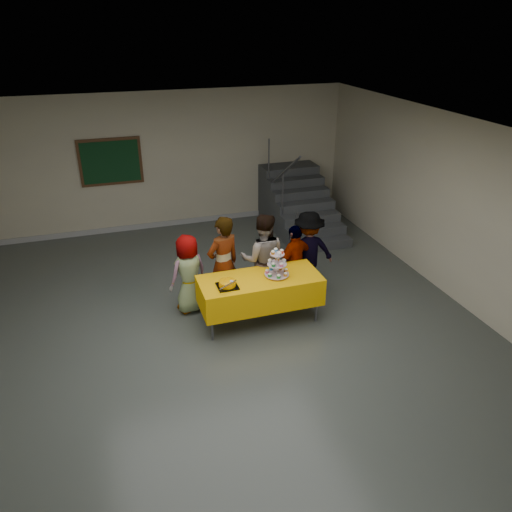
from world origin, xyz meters
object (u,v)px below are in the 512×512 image
at_px(schoolchild_c, 263,259).
at_px(schoolchild_e, 308,252).
at_px(bake_table, 260,290).
at_px(staircase, 297,205).
at_px(schoolchild_b, 223,264).
at_px(noticeboard, 111,162).
at_px(bear_cake, 227,283).
at_px(schoolchild_d, 295,263).
at_px(cupcake_stand, 277,266).
at_px(schoolchild_a, 189,274).

xyz_separation_m(schoolchild_c, schoolchild_e, (0.87, 0.15, -0.06)).
bearing_deg(bake_table, schoolchild_e, 33.15).
bearing_deg(staircase, schoolchild_b, -129.52).
bearing_deg(noticeboard, bake_table, -66.96).
relative_size(staircase, noticeboard, 1.85).
bearing_deg(noticeboard, bear_cake, -73.64).
distance_m(bear_cake, noticeboard, 4.77).
bearing_deg(schoolchild_e, noticeboard, -49.94).
bearing_deg(schoolchild_d, cupcake_stand, 21.34).
xyz_separation_m(cupcake_stand, schoolchild_e, (0.84, 0.74, -0.22)).
xyz_separation_m(cupcake_stand, schoolchild_a, (-1.25, 0.68, -0.28)).
bearing_deg(bear_cake, schoolchild_d, 25.26).
xyz_separation_m(schoolchild_a, schoolchild_b, (0.54, -0.15, 0.15)).
relative_size(schoolchild_b, schoolchild_e, 1.12).
bearing_deg(schoolchild_a, schoolchild_b, 143.96).
bearing_deg(bake_table, staircase, 59.91).
xyz_separation_m(schoolchild_d, schoolchild_e, (0.33, 0.21, 0.06)).
relative_size(schoolchild_e, staircase, 0.60).
relative_size(cupcake_stand, schoolchild_d, 0.33).
bearing_deg(staircase, schoolchild_e, -108.61).
bearing_deg(schoolchild_a, cupcake_stand, 130.31).
bearing_deg(staircase, noticeboard, 168.03).
relative_size(bake_table, staircase, 0.78).
bearing_deg(cupcake_stand, schoolchild_a, 151.32).
height_order(cupcake_stand, schoolchild_c, schoolchild_c).
height_order(schoolchild_c, noticeboard, noticeboard).
xyz_separation_m(bake_table, cupcake_stand, (0.27, -0.01, 0.39)).
distance_m(schoolchild_d, noticeboard, 4.80).
relative_size(schoolchild_a, noticeboard, 1.02).
relative_size(schoolchild_b, schoolchild_c, 1.04).
relative_size(schoolchild_c, schoolchild_e, 1.08).
xyz_separation_m(bake_table, noticeboard, (-1.87, 4.41, 1.04)).
bearing_deg(schoolchild_b, noticeboard, -91.25).
height_order(bake_table, staircase, staircase).
distance_m(bake_table, noticeboard, 4.90).
distance_m(schoolchild_c, staircase, 3.52).
bearing_deg(noticeboard, schoolchild_a, -76.57).
height_order(bake_table, schoolchild_a, schoolchild_a).
xyz_separation_m(bake_table, schoolchild_a, (-0.98, 0.67, 0.10)).
distance_m(schoolchild_a, schoolchild_e, 2.09).
distance_m(schoolchild_d, staircase, 3.32).
bearing_deg(schoolchild_c, bake_table, 83.89).
height_order(cupcake_stand, schoolchild_d, schoolchild_d).
xyz_separation_m(schoolchild_b, schoolchild_c, (0.68, 0.05, -0.03)).
bearing_deg(schoolchild_a, noticeboard, -97.58).
bearing_deg(schoolchild_c, bear_cake, 57.77).
bearing_deg(schoolchild_c, schoolchild_e, -153.97).
bearing_deg(bear_cake, bake_table, 11.76).
distance_m(bake_table, schoolchild_d, 0.95).
xyz_separation_m(bear_cake, schoolchild_a, (-0.44, 0.79, -0.17)).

